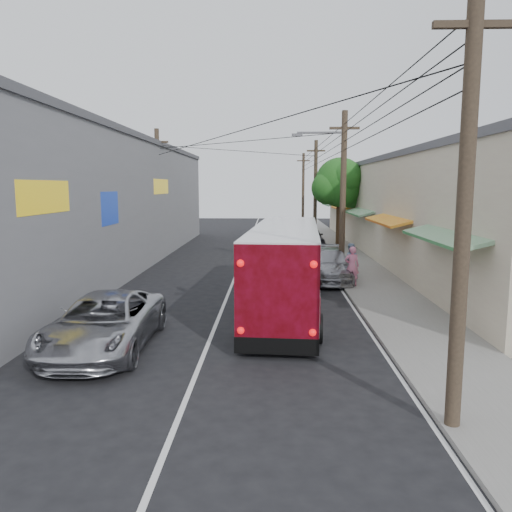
{
  "coord_description": "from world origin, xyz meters",
  "views": [
    {
      "loc": [
        1.81,
        -10.89,
        4.52
      ],
      "look_at": [
        1.24,
        7.71,
        1.91
      ],
      "focal_mm": 35.0,
      "sensor_mm": 36.0,
      "label": 1
    }
  ],
  "objects_px": {
    "pedestrian_far": "(350,261)",
    "parked_car_far": "(303,232)",
    "parked_car_mid": "(309,237)",
    "parked_suv": "(329,265)",
    "pedestrian_near": "(352,266)",
    "jeepney": "(104,323)",
    "coach_bus": "(286,267)"
  },
  "relations": [
    {
      "from": "parked_car_mid",
      "to": "parked_car_far",
      "type": "bearing_deg",
      "value": 86.96
    },
    {
      "from": "coach_bus",
      "to": "pedestrian_far",
      "type": "bearing_deg",
      "value": 65.25
    },
    {
      "from": "parked_car_mid",
      "to": "pedestrian_near",
      "type": "bearing_deg",
      "value": -90.9
    },
    {
      "from": "parked_suv",
      "to": "pedestrian_near",
      "type": "xyz_separation_m",
      "value": [
        0.8,
        -1.93,
        0.24
      ]
    },
    {
      "from": "parked_car_far",
      "to": "jeepney",
      "type": "bearing_deg",
      "value": -104.18
    },
    {
      "from": "pedestrian_far",
      "to": "parked_car_far",
      "type": "bearing_deg",
      "value": -82.83
    },
    {
      "from": "parked_suv",
      "to": "pedestrian_far",
      "type": "distance_m",
      "value": 1.05
    },
    {
      "from": "coach_bus",
      "to": "parked_car_mid",
      "type": "relative_size",
      "value": 2.3
    },
    {
      "from": "parked_car_far",
      "to": "parked_suv",
      "type": "bearing_deg",
      "value": -89.91
    },
    {
      "from": "coach_bus",
      "to": "pedestrian_near",
      "type": "relative_size",
      "value": 6.17
    },
    {
      "from": "coach_bus",
      "to": "jeepney",
      "type": "relative_size",
      "value": 1.98
    },
    {
      "from": "parked_car_far",
      "to": "pedestrian_far",
      "type": "bearing_deg",
      "value": -86.76
    },
    {
      "from": "pedestrian_far",
      "to": "jeepney",
      "type": "bearing_deg",
      "value": 55.33
    },
    {
      "from": "parked_car_mid",
      "to": "pedestrian_far",
      "type": "height_order",
      "value": "pedestrian_far"
    },
    {
      "from": "parked_suv",
      "to": "parked_car_far",
      "type": "height_order",
      "value": "parked_suv"
    },
    {
      "from": "jeepney",
      "to": "pedestrian_far",
      "type": "relative_size",
      "value": 3.28
    },
    {
      "from": "coach_bus",
      "to": "parked_car_mid",
      "type": "height_order",
      "value": "coach_bus"
    },
    {
      "from": "coach_bus",
      "to": "parked_car_far",
      "type": "distance_m",
      "value": 24.85
    },
    {
      "from": "parked_suv",
      "to": "parked_car_mid",
      "type": "xyz_separation_m",
      "value": [
        0.0,
        13.0,
        0.04
      ]
    },
    {
      "from": "coach_bus",
      "to": "pedestrian_far",
      "type": "xyz_separation_m",
      "value": [
        3.29,
        6.01,
        -0.65
      ]
    },
    {
      "from": "parked_car_mid",
      "to": "pedestrian_far",
      "type": "xyz_separation_m",
      "value": [
        1.03,
        -12.93,
        0.15
      ]
    },
    {
      "from": "parked_car_mid",
      "to": "parked_car_far",
      "type": "distance_m",
      "value": 5.79
    },
    {
      "from": "parked_car_mid",
      "to": "coach_bus",
      "type": "bearing_deg",
      "value": -100.79
    },
    {
      "from": "parked_suv",
      "to": "pedestrian_far",
      "type": "height_order",
      "value": "pedestrian_far"
    },
    {
      "from": "jeepney",
      "to": "parked_suv",
      "type": "xyz_separation_m",
      "value": [
        7.41,
        10.58,
        0.0
      ]
    },
    {
      "from": "coach_bus",
      "to": "pedestrian_far",
      "type": "height_order",
      "value": "coach_bus"
    },
    {
      "from": "coach_bus",
      "to": "pedestrian_far",
      "type": "relative_size",
      "value": 6.5
    },
    {
      "from": "coach_bus",
      "to": "jeepney",
      "type": "xyz_separation_m",
      "value": [
        -5.15,
        -4.64,
        -0.84
      ]
    },
    {
      "from": "jeepney",
      "to": "parked_suv",
      "type": "distance_m",
      "value": 12.92
    },
    {
      "from": "parked_suv",
      "to": "pedestrian_far",
      "type": "bearing_deg",
      "value": 7.31
    },
    {
      "from": "jeepney",
      "to": "pedestrian_far",
      "type": "bearing_deg",
      "value": 50.8
    },
    {
      "from": "parked_car_mid",
      "to": "pedestrian_far",
      "type": "relative_size",
      "value": 2.82
    }
  ]
}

